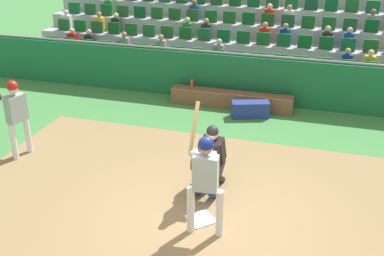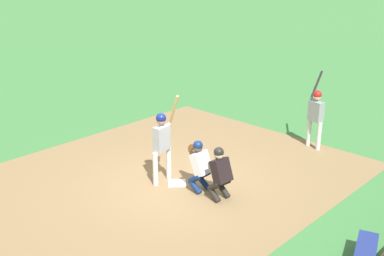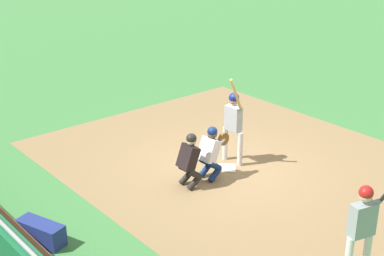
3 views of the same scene
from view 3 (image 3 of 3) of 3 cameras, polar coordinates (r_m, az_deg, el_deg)
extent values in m
plane|color=#3D7E40|center=(13.43, 3.60, -4.20)|extent=(160.00, 160.00, 0.00)
cube|color=olive|center=(13.74, 5.11, -3.58)|extent=(9.83, 7.93, 0.01)
cube|color=white|center=(13.42, 3.61, -4.14)|extent=(0.62, 0.62, 0.02)
cylinder|color=silver|center=(13.73, 3.45, -1.60)|extent=(0.14, 0.14, 0.87)
cylinder|color=silver|center=(13.43, 5.01, -2.19)|extent=(0.14, 0.14, 0.87)
cube|color=#9B9EA6|center=(13.30, 4.31, 1.02)|extent=(0.42, 0.25, 0.61)
sphere|color=#A67460|center=(13.14, 4.37, 2.89)|extent=(0.22, 0.22, 0.22)
sphere|color=navy|center=(13.12, 4.37, 3.14)|extent=(0.25, 0.25, 0.25)
cylinder|color=#9B9EA6|center=(13.15, 4.44, 2.13)|extent=(0.44, 0.11, 0.14)
cylinder|color=#9B9EA6|center=(13.05, 4.98, 1.95)|extent=(0.17, 0.14, 0.13)
cylinder|color=#AF854A|center=(12.77, 4.58, 3.47)|extent=(0.11, 0.38, 0.80)
sphere|color=black|center=(12.99, 5.08, 1.98)|extent=(0.06, 0.06, 0.06)
cylinder|color=navy|center=(12.98, 1.39, -4.37)|extent=(0.15, 0.39, 0.34)
cylinder|color=navy|center=(12.89, 1.40, -3.49)|extent=(0.15, 0.39, 0.33)
cylinder|color=navy|center=(12.78, 2.38, -4.84)|extent=(0.15, 0.39, 0.34)
cylinder|color=navy|center=(12.68, 2.40, -3.95)|extent=(0.15, 0.39, 0.33)
cube|color=white|center=(12.60, 1.76, -2.29)|extent=(0.43, 0.44, 0.60)
cube|color=navy|center=(12.68, 2.16, -2.14)|extent=(0.39, 0.23, 0.45)
sphere|color=brown|center=(12.52, 2.12, -0.64)|extent=(0.22, 0.22, 0.22)
cube|color=black|center=(12.52, 2.12, -0.64)|extent=(0.20, 0.12, 0.20)
sphere|color=navy|center=(12.50, 2.13, -0.38)|extent=(0.24, 0.24, 0.24)
cylinder|color=brown|center=(12.66, 3.28, -1.15)|extent=(0.08, 0.30, 0.30)
cylinder|color=white|center=(12.56, 2.81, -1.68)|extent=(0.16, 0.40, 0.22)
cylinder|color=black|center=(12.63, -0.62, -5.16)|extent=(0.17, 0.39, 0.34)
cylinder|color=black|center=(12.53, -0.62, -4.26)|extent=(0.17, 0.39, 0.33)
cylinder|color=black|center=(12.40, 0.23, -5.70)|extent=(0.17, 0.39, 0.34)
cylinder|color=black|center=(12.30, 0.24, -4.79)|extent=(0.17, 0.39, 0.33)
cube|color=black|center=(12.23, -0.42, -3.05)|extent=(0.45, 0.45, 0.60)
cube|color=black|center=(12.29, 0.05, -2.91)|extent=(0.40, 0.24, 0.45)
sphere|color=beige|center=(12.12, -0.06, -1.36)|extent=(0.22, 0.22, 0.22)
cube|color=black|center=(12.12, -0.06, -1.36)|extent=(0.21, 0.12, 0.20)
sphere|color=black|center=(12.10, -0.06, -1.10)|extent=(0.24, 0.24, 0.24)
cube|color=navy|center=(10.91, -15.39, -10.39)|extent=(1.04, 0.65, 0.42)
cylinder|color=silver|center=(10.07, 17.67, -12.25)|extent=(0.16, 0.16, 0.83)
cube|color=gray|center=(9.57, 17.27, -9.06)|extent=(0.33, 0.49, 0.59)
sphere|color=beige|center=(9.36, 17.57, -6.72)|extent=(0.22, 0.22, 0.22)
sphere|color=#B41B18|center=(9.33, 17.61, -6.40)|extent=(0.24, 0.24, 0.24)
cylinder|color=gray|center=(9.45, 17.80, -7.58)|extent=(0.26, 0.48, 0.14)
cylinder|color=gray|center=(9.57, 18.59, -7.31)|extent=(0.17, 0.17, 0.13)
sphere|color=black|center=(9.57, 18.94, -7.17)|extent=(0.06, 0.06, 0.06)
camera|label=1|loc=(18.62, 15.97, 18.53)|focal=45.34mm
camera|label=2|loc=(16.20, -39.10, 15.30)|focal=44.49mm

